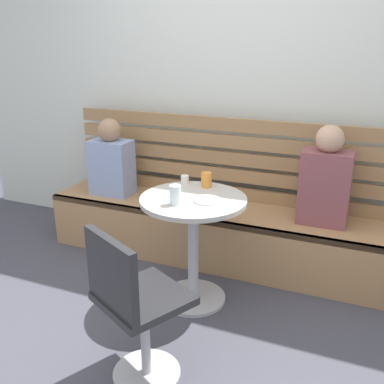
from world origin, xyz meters
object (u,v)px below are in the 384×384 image
at_px(person_adult, 325,181).
at_px(cup_glass_tall, 175,195).
at_px(cafe_table, 193,230).
at_px(person_child_left, 111,161).
at_px(white_chair, 133,304).
at_px(cup_tumbler_orange, 206,180).
at_px(booth_bench, 213,233).
at_px(plate_small, 207,200).
at_px(cup_espresso_small, 185,179).

height_order(person_adult, cup_glass_tall, person_adult).
xyz_separation_m(cafe_table, person_child_left, (-0.98, 0.59, 0.20)).
bearing_deg(cup_glass_tall, white_chair, -84.01).
relative_size(cup_tumbler_orange, cup_glass_tall, 0.83).
height_order(booth_bench, white_chair, white_chair).
bearing_deg(cup_glass_tall, person_adult, 44.59).
distance_m(cup_glass_tall, plate_small, 0.21).
bearing_deg(person_adult, person_child_left, -178.49).
relative_size(cafe_table, person_child_left, 1.16).
bearing_deg(cafe_table, person_child_left, 148.94).
distance_m(cafe_table, cup_glass_tall, 0.32).
height_order(cup_tumbler_orange, cup_espresso_small, cup_tumbler_orange).
bearing_deg(plate_small, cup_espresso_small, 134.51).
distance_m(cafe_table, white_chair, 0.81).
bearing_deg(person_adult, booth_bench, -178.23).
distance_m(person_child_left, plate_small, 1.24).
height_order(person_child_left, cup_espresso_small, person_child_left).
xyz_separation_m(cup_tumbler_orange, plate_small, (0.10, -0.25, -0.04)).
xyz_separation_m(person_adult, person_child_left, (-1.71, -0.05, -0.03)).
relative_size(white_chair, plate_small, 5.00).
bearing_deg(cup_tumbler_orange, person_child_left, 159.89).
xyz_separation_m(cafe_table, plate_small, (0.10, -0.02, 0.23)).
distance_m(booth_bench, cup_glass_tall, 0.95).
height_order(person_child_left, cup_tumbler_orange, person_child_left).
xyz_separation_m(booth_bench, cup_glass_tall, (0.02, -0.76, 0.58)).
relative_size(booth_bench, cafe_table, 3.65).
relative_size(cup_tumbler_orange, cup_espresso_small, 1.79).
bearing_deg(cup_tumbler_orange, white_chair, -89.44).
bearing_deg(white_chair, cup_espresso_small, 99.46).
bearing_deg(booth_bench, cafe_table, -82.87).
relative_size(booth_bench, cup_tumbler_orange, 27.00).
bearing_deg(booth_bench, cup_tumbler_orange, -78.45).
distance_m(person_adult, cup_glass_tall, 1.11).
bearing_deg(person_adult, white_chair, -116.62).
distance_m(white_chair, cup_glass_tall, 0.74).
bearing_deg(cup_tumbler_orange, cafe_table, -90.28).
relative_size(cafe_table, cup_tumbler_orange, 7.40).
bearing_deg(plate_small, person_adult, 46.06).
bearing_deg(plate_small, cup_glass_tall, -142.05).
bearing_deg(cup_espresso_small, booth_bench, 76.32).
distance_m(booth_bench, cafe_table, 0.68).
bearing_deg(cup_espresso_small, person_adult, 23.33).
distance_m(white_chair, person_child_left, 1.73).
xyz_separation_m(person_adult, cup_tumbler_orange, (-0.73, -0.40, 0.04)).
relative_size(cup_glass_tall, plate_small, 0.71).
bearing_deg(booth_bench, cup_espresso_small, -103.68).
height_order(person_adult, plate_small, person_adult).
distance_m(person_child_left, cup_glass_tall, 1.18).
relative_size(person_child_left, cup_espresso_small, 11.41).
relative_size(person_adult, cup_espresso_small, 12.57).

